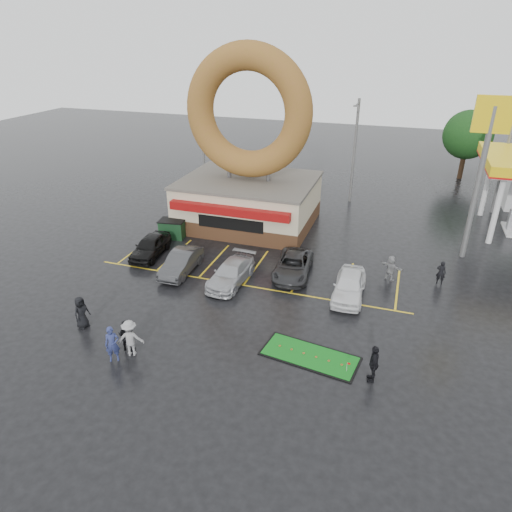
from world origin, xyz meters
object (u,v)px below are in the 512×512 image
(car_grey, at_px, (293,266))
(car_white, at_px, (349,285))
(car_black, at_px, (150,246))
(car_dgrey, at_px, (181,262))
(person_blue, at_px, (112,344))
(person_cameraman, at_px, (374,363))
(streetlight_right, at_px, (505,157))
(car_silver, at_px, (231,273))
(dumpster, at_px, (173,229))
(streetlight_mid, at_px, (354,149))
(putting_green, at_px, (310,356))
(streetlight_left, at_px, (202,141))
(shell_sign, at_px, (486,150))
(donut_shop, at_px, (248,169))

(car_grey, xyz_separation_m, car_white, (3.75, -1.57, 0.09))
(car_black, distance_m, car_dgrey, 3.48)
(person_blue, xyz_separation_m, person_cameraman, (11.68, 2.46, -0.00))
(streetlight_right, relative_size, car_silver, 1.98)
(car_white, xyz_separation_m, dumpster, (-13.81, 4.45, -0.08))
(streetlight_mid, distance_m, dumpster, 17.38)
(car_silver, bearing_deg, person_blue, -103.05)
(person_cameraman, distance_m, putting_green, 3.17)
(person_blue, distance_m, person_cameraman, 11.93)
(dumpster, bearing_deg, streetlight_right, 22.26)
(streetlight_right, bearing_deg, streetlight_left, -175.60)
(shell_sign, height_order, car_grey, shell_sign)
(shell_sign, distance_m, person_cameraman, 16.76)
(car_grey, relative_size, car_white, 1.08)
(donut_shop, relative_size, dumpster, 7.50)
(streetlight_mid, distance_m, person_cameraman, 24.35)
(car_black, relative_size, person_blue, 2.26)
(car_dgrey, bearing_deg, dumpster, 121.52)
(dumpster, height_order, putting_green, dumpster)
(putting_green, bearing_deg, streetlight_left, 124.99)
(streetlight_right, relative_size, dumpster, 5.00)
(car_white, bearing_deg, car_silver, -176.49)
(car_grey, bearing_deg, car_dgrey, -169.48)
(car_silver, xyz_separation_m, person_blue, (-2.54, -8.69, 0.26))
(donut_shop, bearing_deg, car_silver, -77.06)
(shell_sign, xyz_separation_m, car_dgrey, (-17.35, -8.24, -6.69))
(car_white, bearing_deg, streetlight_right, 59.89)
(shell_sign, relative_size, person_blue, 5.76)
(donut_shop, bearing_deg, putting_green, -60.87)
(dumpster, bearing_deg, donut_shop, 36.91)
(car_grey, height_order, dumpster, dumpster)
(streetlight_right, height_order, car_white, streetlight_right)
(shell_sign, distance_m, dumpster, 21.86)
(shell_sign, xyz_separation_m, putting_green, (-7.65, -14.02, -7.34))
(car_white, height_order, dumpster, car_white)
(donut_shop, bearing_deg, dumpster, -135.79)
(shell_sign, relative_size, streetlight_right, 1.18)
(donut_shop, xyz_separation_m, car_silver, (2.18, -9.47, -3.81))
(streetlight_mid, xyz_separation_m, dumpster, (-11.52, -12.34, -4.13))
(car_dgrey, bearing_deg, streetlight_left, 107.45)
(streetlight_right, bearing_deg, putting_green, -113.98)
(streetlight_left, xyz_separation_m, car_silver, (9.18, -16.42, -4.12))
(streetlight_left, distance_m, car_black, 15.41)
(car_black, bearing_deg, dumpster, 86.02)
(streetlight_mid, height_order, car_white, streetlight_mid)
(streetlight_right, bearing_deg, person_blue, -125.54)
(streetlight_mid, bearing_deg, car_dgrey, -115.96)
(donut_shop, distance_m, streetlight_left, 9.87)
(donut_shop, distance_m, dumpster, 7.37)
(car_silver, height_order, car_white, car_white)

